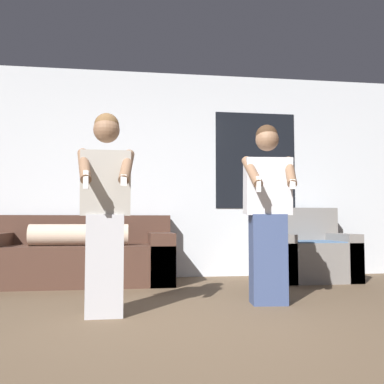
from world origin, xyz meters
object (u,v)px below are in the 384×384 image
at_px(couch, 80,258).
at_px(person_left, 105,212).
at_px(armchair, 308,255).
at_px(person_right, 268,212).

bearing_deg(couch, person_left, -78.89).
xyz_separation_m(armchair, person_left, (-2.41, -1.84, 0.49)).
relative_size(couch, person_left, 1.37).
relative_size(person_left, person_right, 0.99).
bearing_deg(couch, person_right, -41.37).
xyz_separation_m(armchair, person_right, (-1.01, -1.53, 0.49)).
distance_m(couch, armchair, 2.78).
bearing_deg(person_left, person_right, 12.51).
bearing_deg(person_left, couch, 101.11).
height_order(armchair, person_right, person_right).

